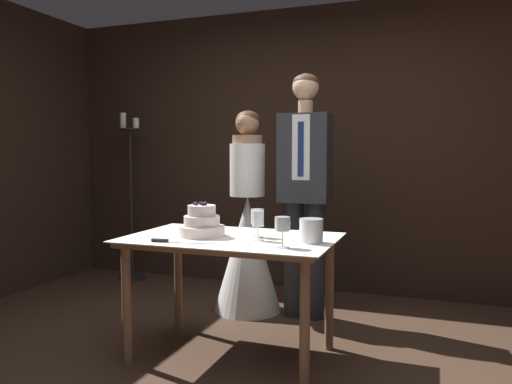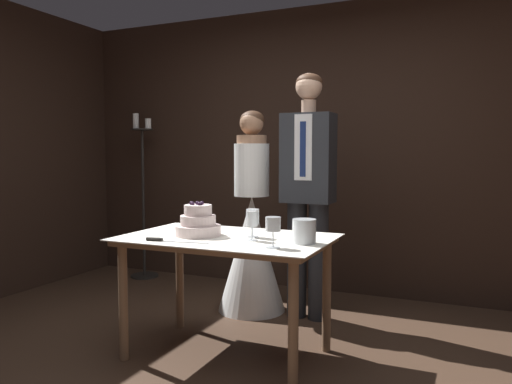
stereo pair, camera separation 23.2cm
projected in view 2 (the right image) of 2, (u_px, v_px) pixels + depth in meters
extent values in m
plane|color=#422D21|center=(220.00, 380.00, 2.79)|extent=(40.00, 40.00, 0.00)
cube|color=black|center=(326.00, 150.00, 4.60)|extent=(5.26, 0.12, 2.60)
cylinder|color=#8E6B4C|center=(123.00, 303.00, 3.05)|extent=(0.06, 0.06, 0.71)
cylinder|color=#8E6B4C|center=(293.00, 328.00, 2.60)|extent=(0.06, 0.06, 0.71)
cylinder|color=#8E6B4C|center=(180.00, 279.00, 3.63)|extent=(0.06, 0.06, 0.71)
cylinder|color=#8E6B4C|center=(327.00, 296.00, 3.18)|extent=(0.06, 0.06, 0.71)
cube|color=#8E6B4C|center=(227.00, 240.00, 3.09)|extent=(1.22, 0.76, 0.03)
cube|color=white|center=(227.00, 237.00, 3.08)|extent=(1.28, 0.82, 0.01)
cylinder|color=beige|center=(198.00, 231.00, 3.12)|extent=(0.29, 0.29, 0.07)
cylinder|color=beige|center=(198.00, 220.00, 3.12)|extent=(0.22, 0.22, 0.06)
cylinder|color=beige|center=(198.00, 210.00, 3.11)|extent=(0.17, 0.17, 0.07)
sphere|color=#2D1933|center=(201.00, 204.00, 3.09)|extent=(0.02, 0.02, 0.02)
sphere|color=#2D1933|center=(202.00, 203.00, 3.13)|extent=(0.02, 0.02, 0.02)
sphere|color=#2D1933|center=(197.00, 203.00, 3.12)|extent=(0.02, 0.02, 0.02)
sphere|color=#2D1933|center=(191.00, 203.00, 3.11)|extent=(0.02, 0.02, 0.02)
sphere|color=#2D1933|center=(193.00, 203.00, 3.10)|extent=(0.02, 0.02, 0.02)
sphere|color=#2D1933|center=(199.00, 204.00, 3.08)|extent=(0.02, 0.02, 0.02)
cube|color=silver|center=(185.00, 242.00, 2.88)|extent=(0.29, 0.07, 0.00)
cylinder|color=black|center=(155.00, 239.00, 2.93)|extent=(0.10, 0.04, 0.02)
cylinder|color=silver|center=(273.00, 247.00, 2.72)|extent=(0.08, 0.08, 0.00)
cylinder|color=silver|center=(273.00, 239.00, 2.72)|extent=(0.01, 0.01, 0.09)
cylinder|color=silver|center=(273.00, 224.00, 2.71)|extent=(0.08, 0.08, 0.08)
cylinder|color=maroon|center=(273.00, 228.00, 2.71)|extent=(0.07, 0.07, 0.03)
cylinder|color=silver|center=(253.00, 237.00, 3.06)|extent=(0.08, 0.08, 0.00)
cylinder|color=silver|center=(253.00, 230.00, 3.06)|extent=(0.01, 0.01, 0.08)
cylinder|color=silver|center=(253.00, 216.00, 3.05)|extent=(0.08, 0.08, 0.09)
cylinder|color=maroon|center=(253.00, 221.00, 3.06)|extent=(0.07, 0.07, 0.03)
cylinder|color=silver|center=(252.00, 240.00, 2.95)|extent=(0.07, 0.07, 0.00)
cylinder|color=silver|center=(252.00, 233.00, 2.94)|extent=(0.01, 0.01, 0.08)
cylinder|color=silver|center=(252.00, 219.00, 2.94)|extent=(0.07, 0.07, 0.09)
cylinder|color=silver|center=(304.00, 231.00, 2.85)|extent=(0.14, 0.14, 0.14)
cylinder|color=white|center=(304.00, 238.00, 2.85)|extent=(0.06, 0.06, 0.06)
sphere|color=#F9CC4C|center=(304.00, 230.00, 2.85)|extent=(0.02, 0.02, 0.02)
cone|color=white|center=(252.00, 253.00, 4.01)|extent=(0.54, 0.54, 0.93)
cylinder|color=white|center=(252.00, 170.00, 3.96)|extent=(0.28, 0.28, 0.42)
cylinder|color=#A37556|center=(252.00, 140.00, 3.94)|extent=(0.24, 0.24, 0.07)
sphere|color=#A37556|center=(252.00, 123.00, 3.93)|extent=(0.19, 0.19, 0.19)
ellipsoid|color=#472D1E|center=(252.00, 120.00, 3.95)|extent=(0.19, 0.19, 0.14)
cylinder|color=#282B30|center=(297.00, 259.00, 3.86)|extent=(0.15, 0.15, 0.90)
cylinder|color=#282B30|center=(318.00, 261.00, 3.79)|extent=(0.15, 0.15, 0.90)
cube|color=#282B30|center=(308.00, 158.00, 3.77)|extent=(0.38, 0.24, 0.67)
cube|color=white|center=(303.00, 147.00, 3.65)|extent=(0.13, 0.01, 0.48)
cube|color=navy|center=(303.00, 149.00, 3.64)|extent=(0.04, 0.01, 0.40)
cylinder|color=#DBAD8E|center=(309.00, 107.00, 3.74)|extent=(0.11, 0.11, 0.10)
sphere|color=#DBAD8E|center=(309.00, 87.00, 3.73)|extent=(0.20, 0.20, 0.20)
ellipsoid|color=#472D1E|center=(309.00, 82.00, 3.73)|extent=(0.20, 0.20, 0.13)
cylinder|color=black|center=(145.00, 276.00, 5.14)|extent=(0.28, 0.28, 0.02)
cylinder|color=black|center=(143.00, 203.00, 5.09)|extent=(0.03, 0.03, 1.48)
cylinder|color=black|center=(142.00, 129.00, 5.03)|extent=(0.22, 0.22, 0.01)
cylinder|color=white|center=(136.00, 121.00, 5.05)|extent=(0.06, 0.06, 0.16)
cylinder|color=white|center=(148.00, 124.00, 4.99)|extent=(0.06, 0.06, 0.10)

